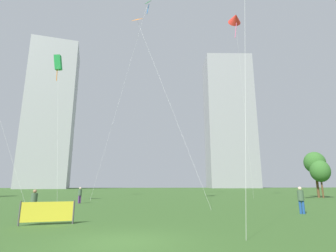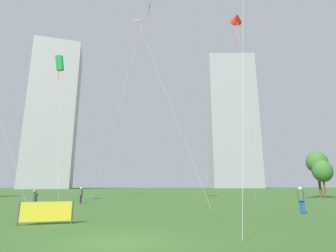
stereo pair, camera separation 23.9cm
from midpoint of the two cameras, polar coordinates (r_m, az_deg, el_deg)
ground at (r=9.65m, az=-11.01°, el=-24.07°), size 280.00×280.00×0.00m
person_standing_0 at (r=19.93m, az=27.12°, el=-14.07°), size 0.39×0.39×1.76m
person_standing_1 at (r=29.00m, az=-19.22°, el=-14.08°), size 0.36×0.36×1.62m
person_standing_2 at (r=17.67m, az=-28.02°, el=-14.58°), size 0.36×0.36×1.62m
kite_flying_0 at (r=45.28m, az=14.54°, el=22.11°), size 2.70×2.56×28.75m
kite_flying_2 at (r=42.74m, az=-23.40°, el=12.76°), size 4.92×9.64×20.86m
kite_flying_4 at (r=33.00m, az=-7.10°, el=22.28°), size 7.20×8.40×21.63m
kite_flying_5 at (r=50.05m, az=-4.76°, el=25.23°), size 7.37×7.88×34.07m
park_tree_0 at (r=43.99m, az=30.57°, el=-8.61°), size 2.75×2.75×5.42m
park_tree_1 at (r=44.99m, az=29.68°, el=-7.14°), size 3.04×3.04×6.74m
distant_highrise_0 at (r=135.15m, az=-24.59°, el=2.34°), size 24.23×25.21×69.12m
distant_highrise_1 at (r=147.22m, az=13.37°, el=1.15°), size 26.81×20.22×73.17m
event_banner at (r=14.48m, az=-25.69°, el=-16.82°), size 2.46×0.50×1.13m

